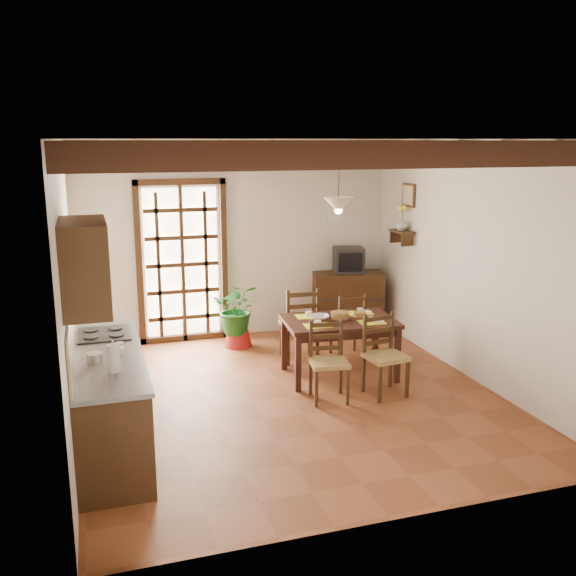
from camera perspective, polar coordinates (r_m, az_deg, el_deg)
name	(u,v)px	position (r m, az deg, el deg)	size (l,w,h in m)	color
ground_plane	(290,397)	(7.25, 0.20, -9.63)	(5.00, 5.00, 0.00)	brown
room_shell	(290,235)	(6.76, 0.22, 4.72)	(4.52, 5.02, 2.81)	silver
ceiling_beams	(290,150)	(6.69, 0.22, 12.15)	(4.50, 4.34, 0.20)	black
french_door	(182,259)	(9.05, -9.39, 2.56)	(1.26, 0.11, 2.32)	white
kitchen_counter	(108,398)	(6.22, -15.67, -9.38)	(0.64, 2.25, 1.38)	#331F10
upper_cabinet	(85,266)	(5.16, -17.63, 1.87)	(0.35, 0.80, 0.70)	#331F10
range_hood	(87,254)	(6.41, -17.40, 2.92)	(0.38, 0.60, 0.54)	white
counter_items	(105,345)	(6.14, -15.98, -4.87)	(0.50, 1.43, 0.25)	black
dining_table	(339,327)	(7.68, 4.59, -3.45)	(1.37, 0.94, 0.71)	black
chair_near_left	(329,376)	(7.10, 3.63, -7.80)	(0.45, 0.44, 0.87)	#A08344
chair_near_right	(385,370)	(7.29, 8.58, -7.24)	(0.47, 0.45, 0.91)	#A08344
chair_far_left	(299,337)	(8.30, 1.01, -4.40)	(0.47, 0.45, 0.98)	#A08344
chair_far_right	(348,336)	(8.49, 5.32, -4.31)	(0.40, 0.39, 0.86)	#A08344
table_setting	(340,320)	(7.66, 4.60, -2.87)	(0.95, 0.64, 0.09)	yellow
table_bowl	(320,317)	(7.63, 2.83, -2.62)	(0.22, 0.22, 0.05)	white
sideboard	(348,301)	(9.63, 5.32, -1.17)	(1.03, 0.46, 0.88)	#331F10
crt_tv	(349,260)	(9.49, 5.41, 2.50)	(0.51, 0.49, 0.37)	black
fuse_box	(336,212)	(9.59, 4.26, 6.75)	(0.25, 0.03, 0.32)	white
plant_pot	(238,338)	(8.93, -4.46, -4.49)	(0.39, 0.39, 0.24)	maroon
potted_plant	(238,306)	(8.81, -4.51, -1.63)	(1.68, 1.44, 1.87)	#144C19
wall_shelf	(402,234)	(9.09, 10.06, 4.72)	(0.20, 0.42, 0.20)	#331F10
shelf_vase	(402,224)	(9.07, 10.10, 5.59)	(0.15, 0.15, 0.15)	#B2BFB2
shelf_flowers	(403,209)	(9.05, 10.15, 6.90)	(0.14, 0.14, 0.36)	yellow
framed_picture	(409,195)	(9.07, 10.67, 8.11)	(0.03, 0.32, 0.32)	brown
pendant_lamp	(338,203)	(7.49, 4.51, 7.52)	(0.36, 0.36, 0.84)	black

